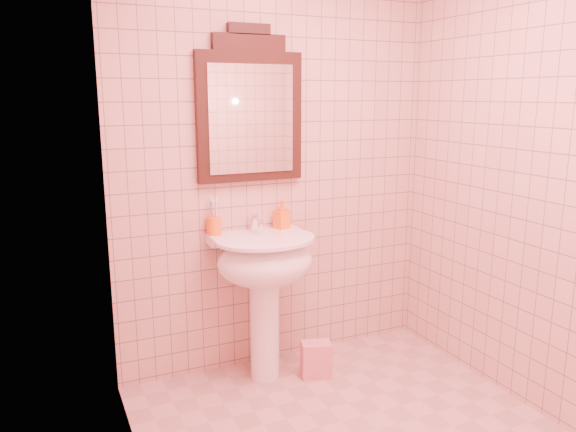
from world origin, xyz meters
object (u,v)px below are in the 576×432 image
toothbrush_cup (214,226)px  towel (316,359)px  mirror (250,110)px  pedestal_sink (265,271)px  soap_dispenser (282,215)px

toothbrush_cup → towel: (0.52, -0.29, -0.81)m
mirror → pedestal_sink: bearing=-90.0°
pedestal_sink → towel: (0.28, -0.11, -0.56)m
soap_dispenser → pedestal_sink: bearing=-154.7°
mirror → toothbrush_cup: 0.69m
mirror → toothbrush_cup: size_ratio=4.63×
towel → soap_dispenser: bearing=111.3°
pedestal_sink → toothbrush_cup: (-0.24, 0.18, 0.25)m
soap_dispenser → toothbrush_cup: bearing=160.4°
toothbrush_cup → towel: size_ratio=0.89×
pedestal_sink → toothbrush_cup: bearing=142.9°
mirror → soap_dispenser: bearing=-14.5°
soap_dispenser → towel: soap_dispenser is taller
toothbrush_cup → soap_dispenser: 0.42m
soap_dispenser → mirror: bearing=149.4°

